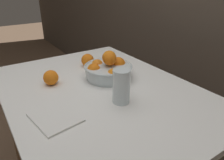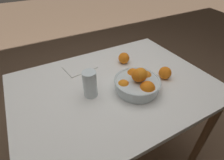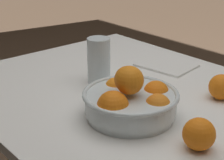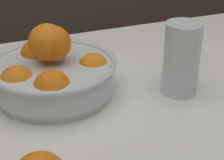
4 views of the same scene
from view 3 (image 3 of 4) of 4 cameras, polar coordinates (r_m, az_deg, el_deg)
dining_table at (r=1.19m, az=3.57°, el=-6.29°), size 1.17×0.86×0.75m
fruit_bowl at (r=1.00m, az=2.90°, el=-3.08°), size 0.26×0.26×0.15m
juice_glass at (r=1.22m, az=-2.01°, el=2.70°), size 0.08×0.08×0.15m
orange_loose_near_bowl at (r=1.16m, az=16.33°, el=-1.02°), size 0.08×0.08×0.08m
orange_loose_front at (r=0.89m, az=13.11°, el=-8.04°), size 0.08×0.08×0.08m
napkin at (r=1.41m, az=8.29°, el=2.24°), size 0.21×0.18×0.01m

